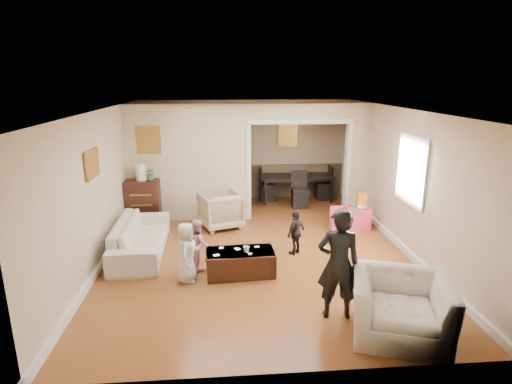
{
  "coord_description": "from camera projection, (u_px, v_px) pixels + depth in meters",
  "views": [
    {
      "loc": [
        -0.61,
        -7.29,
        3.12
      ],
      "look_at": [
        0.0,
        0.2,
        1.05
      ],
      "focal_mm": 28.93,
      "sensor_mm": 36.0,
      "label": 1
    }
  ],
  "objects": [
    {
      "name": "potted_plant",
      "position": [
        150.0,
        174.0,
        8.87
      ],
      "size": [
        0.26,
        0.22,
        0.29
      ],
      "primitive_type": "imported",
      "color": "#3D7F38",
      "rests_on": "dresser"
    },
    {
      "name": "window_pane",
      "position": [
        412.0,
        170.0,
        7.3
      ],
      "size": [
        0.03,
        0.95,
        1.1
      ],
      "primitive_type": "cube",
      "color": "white",
      "rests_on": "ground"
    },
    {
      "name": "craft_papers",
      "position": [
        234.0,
        251.0,
        6.72
      ],
      "size": [
        0.78,
        0.38,
        0.0
      ],
      "color": "white",
      "rests_on": "coffee_table"
    },
    {
      "name": "coffee_cup",
      "position": [
        246.0,
        249.0,
        6.65
      ],
      "size": [
        0.11,
        0.11,
        0.1
      ],
      "primitive_type": "imported",
      "rotation": [
        0.0,
        0.0,
        0.08
      ],
      "color": "beige",
      "rests_on": "coffee_table"
    },
    {
      "name": "cyan_cup",
      "position": [
        354.0,
        207.0,
        8.75
      ],
      "size": [
        0.08,
        0.08,
        0.08
      ],
      "primitive_type": "cylinder",
      "color": "#27B1C5",
      "rests_on": "play_table"
    },
    {
      "name": "framed_art_sofa_wall",
      "position": [
        92.0,
        164.0,
        6.62
      ],
      "size": [
        0.03,
        0.55,
        0.4
      ],
      "primitive_type": "cube",
      "color": "brown"
    },
    {
      "name": "table_lamp",
      "position": [
        141.0,
        172.0,
        8.85
      ],
      "size": [
        0.22,
        0.22,
        0.36
      ],
      "primitive_type": "cylinder",
      "color": "beige",
      "rests_on": "dresser"
    },
    {
      "name": "floor",
      "position": [
        257.0,
        248.0,
        7.88
      ],
      "size": [
        7.0,
        7.0,
        0.0
      ],
      "primitive_type": "plane",
      "color": "#975627",
      "rests_on": "ground"
    },
    {
      "name": "cereal_box",
      "position": [
        362.0,
        199.0,
        8.88
      ],
      "size": [
        0.2,
        0.07,
        0.3
      ],
      "primitive_type": "cube",
      "rotation": [
        0.0,
        0.0,
        0.01
      ],
      "color": "yellow",
      "rests_on": "play_table"
    },
    {
      "name": "play_bowl",
      "position": [
        362.0,
        208.0,
        8.7
      ],
      "size": [
        0.22,
        0.22,
        0.05
      ],
      "primitive_type": "imported",
      "rotation": [
        0.0,
        0.0,
        0.01
      ],
      "color": "silver",
      "rests_on": "play_table"
    },
    {
      "name": "partition_header",
      "position": [
        300.0,
        111.0,
        9.06
      ],
      "size": [
        2.22,
        0.18,
        0.35
      ],
      "primitive_type": "cube",
      "color": "#C9B693",
      "rests_on": "partition_right"
    },
    {
      "name": "adult_person",
      "position": [
        338.0,
        264.0,
        5.42
      ],
      "size": [
        0.59,
        0.41,
        1.54
      ],
      "primitive_type": "imported",
      "rotation": [
        0.0,
        0.0,
        3.07
      ],
      "color": "black",
      "rests_on": "ground"
    },
    {
      "name": "coffee_table",
      "position": [
        240.0,
        263.0,
        6.76
      ],
      "size": [
        1.14,
        0.64,
        0.41
      ],
      "primitive_type": "cube",
      "rotation": [
        0.0,
        0.0,
        0.08
      ],
      "color": "#351A11",
      "rests_on": "ground"
    },
    {
      "name": "toy_block",
      "position": [
        351.0,
        205.0,
        8.92
      ],
      "size": [
        0.1,
        0.08,
        0.05
      ],
      "primitive_type": "cube",
      "rotation": [
        0.0,
        0.0,
        0.36
      ],
      "color": "red",
      "rests_on": "play_table"
    },
    {
      "name": "child_kneel_a",
      "position": [
        187.0,
        252.0,
        6.47
      ],
      "size": [
        0.35,
        0.5,
        0.97
      ],
      "primitive_type": "imported",
      "rotation": [
        0.0,
        0.0,
        1.48
      ],
      "color": "silver",
      "rests_on": "ground"
    },
    {
      "name": "armchair_front",
      "position": [
        401.0,
        307.0,
        5.11
      ],
      "size": [
        1.44,
        1.35,
        0.77
      ],
      "primitive_type": "imported",
      "rotation": [
        0.0,
        0.0,
        -0.32
      ],
      "color": "beige",
      "rests_on": "ground"
    },
    {
      "name": "child_toddler",
      "position": [
        296.0,
        233.0,
        7.51
      ],
      "size": [
        0.49,
        0.48,
        0.82
      ],
      "primitive_type": "imported",
      "rotation": [
        0.0,
        0.0,
        -2.36
      ],
      "color": "black",
      "rests_on": "ground"
    },
    {
      "name": "framed_art_alcove",
      "position": [
        288.0,
        135.0,
        10.83
      ],
      "size": [
        0.45,
        0.03,
        0.55
      ],
      "primitive_type": "cube",
      "color": "brown"
    },
    {
      "name": "armchair_back",
      "position": [
        221.0,
        210.0,
        8.89
      ],
      "size": [
        1.06,
        1.08,
        0.77
      ],
      "primitive_type": "imported",
      "rotation": [
        0.0,
        0.0,
        3.49
      ],
      "color": "tan",
      "rests_on": "ground"
    },
    {
      "name": "dresser",
      "position": [
        143.0,
        202.0,
        9.03
      ],
      "size": [
        0.73,
        0.41,
        1.0
      ],
      "primitive_type": "cube",
      "color": "black",
      "rests_on": "ground"
    },
    {
      "name": "sofa",
      "position": [
        141.0,
        237.0,
        7.57
      ],
      "size": [
        0.9,
        2.17,
        0.63
      ],
      "primitive_type": "imported",
      "rotation": [
        0.0,
        0.0,
        1.6
      ],
      "color": "beige",
      "rests_on": "ground"
    },
    {
      "name": "partition_left",
      "position": [
        189.0,
        163.0,
        9.16
      ],
      "size": [
        2.75,
        0.18,
        2.6
      ],
      "primitive_type": "cube",
      "color": "#C9B693",
      "rests_on": "ground"
    },
    {
      "name": "dining_table",
      "position": [
        296.0,
        187.0,
        10.93
      ],
      "size": [
        1.95,
        1.14,
        0.67
      ],
      "primitive_type": "imported",
      "rotation": [
        0.0,
        0.0,
        0.04
      ],
      "color": "black",
      "rests_on": "ground"
    },
    {
      "name": "framed_art_partition",
      "position": [
        149.0,
        140.0,
        8.86
      ],
      "size": [
        0.45,
        0.03,
        0.55
      ],
      "primitive_type": "cube",
      "color": "brown",
      "rests_on": "partition_left"
    },
    {
      "name": "child_kneel_b",
      "position": [
        198.0,
        244.0,
        6.93
      ],
      "size": [
        0.48,
        0.52,
        0.87
      ],
      "primitive_type": "imported",
      "rotation": [
        0.0,
        0.0,
        2.0
      ],
      "color": "pink",
      "rests_on": "ground"
    },
    {
      "name": "play_table",
      "position": [
        357.0,
        218.0,
        8.88
      ],
      "size": [
        0.48,
        0.48,
        0.46
      ],
      "primitive_type": "cube",
      "rotation": [
        0.0,
        0.0,
        0.01
      ],
      "color": "#F5406F",
      "rests_on": "ground"
    },
    {
      "name": "partition_right",
      "position": [
        358.0,
        161.0,
        9.46
      ],
      "size": [
        0.55,
        0.18,
        2.6
      ],
      "primitive_type": "cube",
      "color": "#C9B693",
      "rests_on": "ground"
    }
  ]
}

